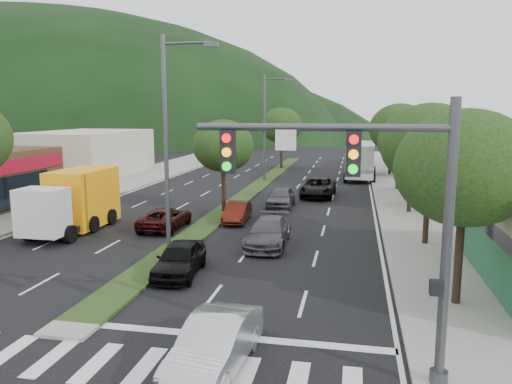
% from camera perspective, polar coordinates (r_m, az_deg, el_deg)
% --- Properties ---
extents(ground, '(160.00, 160.00, 0.00)m').
position_cam_1_polar(ground, '(17.19, -19.84, -14.20)').
color(ground, black).
rests_on(ground, ground).
extents(sidewalk_right, '(5.00, 90.00, 0.15)m').
position_cam_1_polar(sidewalk_right, '(39.17, 17.07, -0.86)').
color(sidewalk_right, gray).
rests_on(sidewalk_right, ground).
extents(sidewalk_left, '(6.00, 90.00, 0.15)m').
position_cam_1_polar(sidewalk_left, '(44.47, -17.68, 0.28)').
color(sidewalk_left, gray).
rests_on(sidewalk_left, ground).
extents(median, '(1.60, 56.00, 0.12)m').
position_cam_1_polar(median, '(42.77, -0.23, 0.35)').
color(median, '#1C3413').
rests_on(median, ground).
extents(crosswalk, '(19.00, 2.20, 0.01)m').
position_cam_1_polar(crosswalk, '(15.68, -23.75, -16.79)').
color(crosswalk, silver).
rests_on(crosswalk, ground).
extents(traffic_signal, '(6.12, 0.40, 7.00)m').
position_cam_1_polar(traffic_signal, '(12.05, 13.92, -0.76)').
color(traffic_signal, '#47494C').
rests_on(traffic_signal, ground).
extents(bldg_left_far, '(9.00, 14.00, 4.60)m').
position_cam_1_polar(bldg_left_far, '(54.95, -18.77, 4.20)').
color(bldg_left_far, beige).
rests_on(bldg_left_far, ground).
extents(bldg_right_far, '(10.00, 16.00, 5.20)m').
position_cam_1_polar(bldg_right_far, '(58.60, 22.21, 4.58)').
color(bldg_right_far, beige).
rests_on(bldg_right_far, ground).
extents(hill_far, '(176.00, 132.00, 82.00)m').
position_cam_1_polar(hill_far, '(151.97, -24.45, 5.92)').
color(hill_far, black).
rests_on(hill_far, ground).
extents(tree_r_a, '(4.60, 4.60, 6.63)m').
position_cam_1_polar(tree_r_a, '(17.86, 22.74, 2.55)').
color(tree_r_a, black).
rests_on(tree_r_a, sidewalk_right).
extents(tree_r_b, '(4.80, 4.80, 6.94)m').
position_cam_1_polar(tree_r_b, '(25.70, 19.30, 5.07)').
color(tree_r_b, black).
rests_on(tree_r_b, sidewalk_right).
extents(tree_r_c, '(4.40, 4.40, 6.48)m').
position_cam_1_polar(tree_r_c, '(33.64, 17.43, 5.54)').
color(tree_r_c, black).
rests_on(tree_r_c, sidewalk_right).
extents(tree_r_d, '(5.00, 5.00, 7.17)m').
position_cam_1_polar(tree_r_d, '(43.57, 16.09, 6.93)').
color(tree_r_d, black).
rests_on(tree_r_d, sidewalk_right).
extents(tree_r_e, '(4.60, 4.60, 6.71)m').
position_cam_1_polar(tree_r_e, '(53.55, 15.21, 7.03)').
color(tree_r_e, black).
rests_on(tree_r_e, sidewalk_right).
extents(tree_med_near, '(4.00, 4.00, 6.02)m').
position_cam_1_polar(tree_med_near, '(32.59, -3.76, 5.27)').
color(tree_med_near, black).
rests_on(tree_med_near, median).
extents(tree_med_far, '(4.80, 4.80, 6.94)m').
position_cam_1_polar(tree_med_far, '(58.04, 2.95, 7.60)').
color(tree_med_far, black).
rests_on(tree_med_far, median).
extents(streetlight_near, '(2.60, 0.25, 10.00)m').
position_cam_1_polar(streetlight_near, '(22.96, -9.81, 6.38)').
color(streetlight_near, '#47494C').
rests_on(streetlight_near, ground).
extents(streetlight_mid, '(2.60, 0.25, 10.00)m').
position_cam_1_polar(streetlight_mid, '(47.14, 1.24, 7.92)').
color(streetlight_mid, '#47494C').
rests_on(streetlight_mid, ground).
extents(sedan_silver, '(1.80, 4.34, 1.40)m').
position_cam_1_polar(sedan_silver, '(13.56, -4.72, -16.96)').
color(sedan_silver, '#BABDC2').
rests_on(sedan_silver, ground).
extents(suv_maroon, '(2.10, 4.49, 1.24)m').
position_cam_1_polar(suv_maroon, '(29.01, -10.31, -2.95)').
color(suv_maroon, black).
rests_on(suv_maroon, ground).
extents(car_queue_a, '(1.96, 4.16, 1.38)m').
position_cam_1_polar(car_queue_a, '(20.87, -8.72, -7.54)').
color(car_queue_a, black).
rests_on(car_queue_a, ground).
extents(car_queue_b, '(2.04, 4.81, 1.38)m').
position_cam_1_polar(car_queue_b, '(24.99, 1.40, -4.62)').
color(car_queue_b, '#49484D').
rests_on(car_queue_b, ground).
extents(car_queue_c, '(1.47, 3.72, 1.20)m').
position_cam_1_polar(car_queue_c, '(30.34, -2.17, -2.31)').
color(car_queue_c, '#50160D').
rests_on(car_queue_c, ground).
extents(car_queue_d, '(2.67, 5.40, 1.47)m').
position_cam_1_polar(car_queue_d, '(39.45, 7.12, 0.52)').
color(car_queue_d, black).
rests_on(car_queue_d, ground).
extents(car_queue_e, '(1.85, 4.37, 1.47)m').
position_cam_1_polar(car_queue_e, '(34.78, 2.85, -0.59)').
color(car_queue_e, '#48474C').
rests_on(car_queue_e, ground).
extents(box_truck, '(2.71, 6.86, 3.37)m').
position_cam_1_polar(box_truck, '(29.75, -19.93, -1.15)').
color(box_truck, silver).
rests_on(box_truck, ground).
extents(motorhome, '(3.18, 9.28, 3.53)m').
position_cam_1_polar(motorhome, '(50.70, 11.90, 3.63)').
color(motorhome, silver).
rests_on(motorhome, ground).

